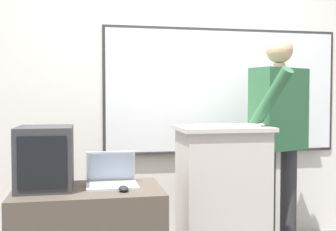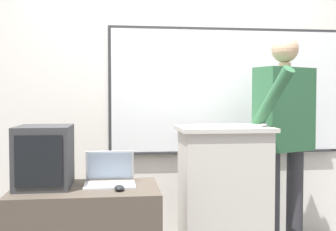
# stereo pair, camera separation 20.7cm
# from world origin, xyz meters

# --- Properties ---
(back_wall) EXTENTS (6.40, 0.17, 2.77)m
(back_wall) POSITION_xyz_m (0.02, 1.26, 1.38)
(back_wall) COLOR silver
(back_wall) RESTS_ON ground_plane
(lectern_podium) EXTENTS (0.66, 0.48, 1.06)m
(lectern_podium) POSITION_xyz_m (0.26, 0.53, 0.53)
(lectern_podium) COLOR #BCB7AD
(lectern_podium) RESTS_ON ground_plane
(person_presenter) EXTENTS (0.64, 0.71, 1.74)m
(person_presenter) POSITION_xyz_m (0.78, 0.70, 1.02)
(person_presenter) COLOR #333338
(person_presenter) RESTS_ON ground_plane
(laptop) EXTENTS (0.33, 0.27, 0.21)m
(laptop) POSITION_xyz_m (-0.56, 0.35, 0.76)
(laptop) COLOR #B7BABF
(laptop) RESTS_ON side_desk
(wireless_keyboard) EXTENTS (0.45, 0.14, 0.02)m
(wireless_keyboard) POSITION_xyz_m (0.28, 0.47, 1.07)
(wireless_keyboard) COLOR beige
(wireless_keyboard) RESTS_ON lectern_podium
(computer_mouse_by_laptop) EXTENTS (0.06, 0.10, 0.03)m
(computer_mouse_by_laptop) POSITION_xyz_m (-0.50, 0.15, 0.71)
(computer_mouse_by_laptop) COLOR black
(computer_mouse_by_laptop) RESTS_ON side_desk
(computer_mouse_by_keyboard) EXTENTS (0.06, 0.10, 0.03)m
(computer_mouse_by_keyboard) POSITION_xyz_m (0.53, 0.48, 1.08)
(computer_mouse_by_keyboard) COLOR #BCBCC1
(computer_mouse_by_keyboard) RESTS_ON lectern_podium
(crt_monitor) EXTENTS (0.34, 0.41, 0.39)m
(crt_monitor) POSITION_xyz_m (-0.97, 0.33, 0.89)
(crt_monitor) COLOR #333335
(crt_monitor) RESTS_ON side_desk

